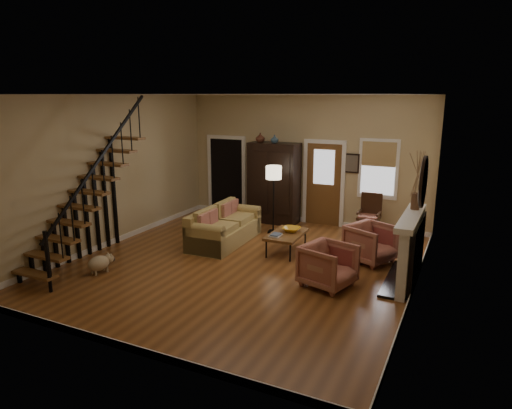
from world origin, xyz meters
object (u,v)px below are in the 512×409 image
at_px(armchair_right, 371,243).
at_px(floor_lamp, 273,200).
at_px(side_chair, 369,216).
at_px(sofa, 225,226).
at_px(armoire, 274,183).
at_px(armchair_left, 328,265).
at_px(coffee_table, 286,243).

relative_size(armchair_right, floor_lamp, 0.52).
bearing_deg(side_chair, sofa, -146.32).
xyz_separation_m(armoire, armchair_right, (2.96, -1.91, -0.66)).
bearing_deg(armchair_left, sofa, 80.67).
distance_m(coffee_table, armchair_right, 1.76).
xyz_separation_m(armoire, floor_lamp, (0.38, -0.90, -0.23)).
relative_size(armoire, armchair_right, 2.46).
xyz_separation_m(sofa, armchair_right, (3.26, 0.19, -0.00)).
bearing_deg(coffee_table, armchair_left, -45.03).
distance_m(armchair_left, floor_lamp, 3.36).
xyz_separation_m(armchair_left, floor_lamp, (-2.16, 2.54, 0.44)).
bearing_deg(floor_lamp, armchair_left, -49.65).
distance_m(sofa, side_chair, 3.43).
bearing_deg(side_chair, coffee_table, -124.72).
relative_size(sofa, coffee_table, 1.88).
height_order(sofa, armchair_right, sofa).
height_order(sofa, armchair_left, sofa).
bearing_deg(side_chair, floor_lamp, -161.99).
bearing_deg(armoire, armchair_left, -53.58).
xyz_separation_m(armchair_right, floor_lamp, (-2.58, 1.00, 0.44)).
height_order(armchair_left, armchair_right, armchair_right).
xyz_separation_m(sofa, armchair_left, (2.84, -1.34, -0.01)).
xyz_separation_m(armchair_left, armchair_right, (0.42, 1.54, 0.01)).
relative_size(sofa, armchair_left, 2.52).
bearing_deg(floor_lamp, sofa, -119.77).
bearing_deg(sofa, armoire, 79.77).
height_order(armchair_right, side_chair, side_chair).
height_order(sofa, side_chair, side_chair).
distance_m(armoire, side_chair, 2.61).
distance_m(sofa, floor_lamp, 1.44).
height_order(armchair_left, floor_lamp, floor_lamp).
distance_m(armoire, floor_lamp, 1.01).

